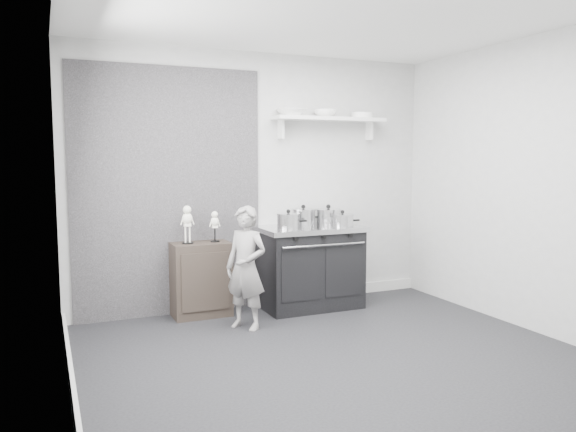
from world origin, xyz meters
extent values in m
plane|color=black|center=(0.00, 0.00, 0.00)|extent=(4.00, 4.00, 0.00)
cube|color=#A5A4A2|center=(0.00, 1.80, 1.35)|extent=(4.00, 0.02, 2.70)
cube|color=#A5A4A2|center=(0.00, -1.80, 1.35)|extent=(4.00, 0.02, 2.70)
cube|color=#A5A4A2|center=(-2.00, 0.00, 1.35)|extent=(0.02, 3.60, 2.70)
cube|color=#A5A4A2|center=(2.00, 0.00, 1.35)|extent=(0.02, 3.60, 2.70)
cube|color=silver|center=(0.00, 0.00, 2.70)|extent=(4.00, 3.60, 0.02)
cube|color=black|center=(-0.95, 1.79, 1.25)|extent=(1.90, 0.02, 2.50)
cube|color=silver|center=(1.00, 1.78, 0.06)|extent=(2.00, 0.03, 0.12)
cube|color=silver|center=(-1.98, 0.00, 0.06)|extent=(0.03, 3.60, 0.12)
cube|color=silver|center=(0.80, 1.67, 2.02)|extent=(1.30, 0.26, 0.04)
cube|color=silver|center=(0.25, 1.74, 1.90)|extent=(0.03, 0.12, 0.20)
cube|color=silver|center=(1.35, 1.74, 1.90)|extent=(0.03, 0.12, 0.20)
cube|color=black|center=(0.47, 1.48, 0.41)|extent=(1.03, 0.62, 0.82)
cube|color=silver|center=(0.47, 1.48, 0.85)|extent=(1.09, 0.66, 0.05)
cube|color=black|center=(0.23, 1.17, 0.43)|extent=(0.43, 0.02, 0.53)
cube|color=black|center=(0.72, 1.17, 0.43)|extent=(0.43, 0.02, 0.53)
cylinder|color=silver|center=(0.47, 1.14, 0.72)|extent=(0.92, 0.02, 0.02)
cylinder|color=black|center=(0.16, 1.16, 0.80)|extent=(0.04, 0.03, 0.04)
cylinder|color=black|center=(0.47, 1.16, 0.80)|extent=(0.04, 0.03, 0.04)
cylinder|color=black|center=(0.78, 1.16, 0.80)|extent=(0.04, 0.03, 0.04)
cube|color=black|center=(-0.68, 1.61, 0.37)|extent=(0.58, 0.34, 0.75)
imported|color=gray|center=(-0.40, 1.03, 0.58)|extent=(0.47, 0.50, 1.15)
cylinder|color=silver|center=(0.19, 1.40, 0.94)|extent=(0.23, 0.23, 0.14)
cylinder|color=silver|center=(0.19, 1.40, 1.02)|extent=(0.24, 0.24, 0.02)
sphere|color=black|center=(0.19, 1.40, 1.05)|extent=(0.04, 0.04, 0.04)
cylinder|color=black|center=(0.34, 1.40, 0.94)|extent=(0.10, 0.02, 0.02)
cylinder|color=silver|center=(0.45, 1.60, 0.95)|extent=(0.26, 0.26, 0.16)
cylinder|color=silver|center=(0.45, 1.60, 1.04)|extent=(0.27, 0.27, 0.02)
sphere|color=black|center=(0.45, 1.60, 1.07)|extent=(0.05, 0.05, 0.05)
cylinder|color=black|center=(0.62, 1.60, 0.95)|extent=(0.10, 0.02, 0.02)
cylinder|color=silver|center=(0.74, 1.57, 0.95)|extent=(0.28, 0.28, 0.15)
cylinder|color=silver|center=(0.74, 1.57, 1.03)|extent=(0.29, 0.29, 0.02)
sphere|color=black|center=(0.74, 1.57, 1.07)|extent=(0.05, 0.05, 0.05)
cylinder|color=black|center=(0.92, 1.57, 0.95)|extent=(0.10, 0.02, 0.02)
cylinder|color=silver|center=(0.77, 1.32, 0.93)|extent=(0.23, 0.23, 0.12)
cylinder|color=silver|center=(0.77, 1.32, 1.00)|extent=(0.24, 0.24, 0.01)
sphere|color=black|center=(0.77, 1.32, 1.03)|extent=(0.04, 0.04, 0.04)
cylinder|color=black|center=(0.93, 1.32, 0.93)|extent=(0.10, 0.02, 0.02)
imported|color=white|center=(0.34, 1.67, 2.08)|extent=(0.30, 0.30, 0.07)
imported|color=white|center=(0.75, 1.67, 2.08)|extent=(0.25, 0.25, 0.08)
cylinder|color=white|center=(1.21, 1.67, 2.07)|extent=(0.24, 0.24, 0.06)
camera|label=1|loc=(-2.11, -3.84, 1.60)|focal=35.00mm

